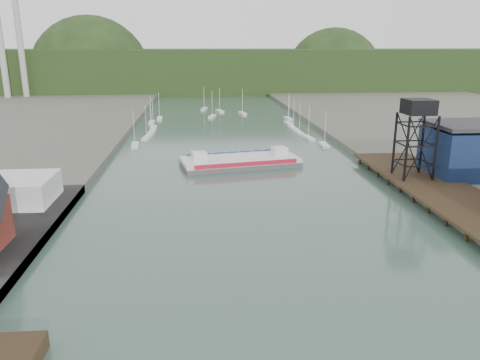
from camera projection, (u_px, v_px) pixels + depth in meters
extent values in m
cube|color=black|center=(453.00, 197.00, 85.07)|extent=(14.00, 70.00, 0.50)
cylinder|color=black|center=(421.00, 203.00, 84.86)|extent=(0.60, 0.60, 2.20)
cube|color=silver|center=(1.00, 190.00, 82.38)|extent=(18.00, 12.00, 4.50)
cylinder|color=black|center=(407.00, 149.00, 92.34)|extent=(0.50, 0.50, 13.00)
cylinder|color=black|center=(436.00, 149.00, 92.85)|extent=(0.50, 0.50, 13.00)
cylinder|color=black|center=(394.00, 143.00, 98.08)|extent=(0.50, 0.50, 13.00)
cylinder|color=black|center=(422.00, 143.00, 98.59)|extent=(0.50, 0.50, 13.00)
cube|color=black|center=(419.00, 107.00, 93.25)|extent=(5.50, 5.50, 3.00)
cube|color=#0E1A3E|center=(477.00, 152.00, 99.23)|extent=(20.00, 14.00, 10.00)
cube|color=silver|center=(135.00, 145.00, 136.34)|extent=(2.67, 7.65, 0.90)
cube|color=silver|center=(147.00, 138.00, 147.45)|extent=(2.81, 7.67, 0.90)
cube|color=silver|center=(151.00, 133.00, 155.98)|extent=(2.35, 7.59, 0.90)
cube|color=silver|center=(154.00, 128.00, 165.46)|extent=(2.01, 7.50, 0.90)
cube|color=silver|center=(152.00, 122.00, 177.03)|extent=(2.00, 7.50, 0.90)
cube|color=silver|center=(160.00, 118.00, 186.64)|extent=(2.16, 7.54, 0.90)
cube|color=silver|center=(324.00, 145.00, 136.40)|extent=(2.53, 7.62, 0.90)
cube|color=silver|center=(308.00, 138.00, 147.20)|extent=(2.76, 7.67, 0.90)
cube|color=silver|center=(299.00, 133.00, 155.52)|extent=(2.22, 7.56, 0.90)
cube|color=silver|center=(293.00, 128.00, 164.11)|extent=(2.18, 7.54, 0.90)
cube|color=silver|center=(289.00, 123.00, 174.76)|extent=(2.46, 7.61, 0.90)
cube|color=silver|center=(288.00, 119.00, 186.06)|extent=(2.48, 7.61, 0.90)
cube|color=silver|center=(212.00, 116.00, 192.12)|extent=(3.78, 7.76, 0.90)
cube|color=silver|center=(242.00, 113.00, 200.90)|extent=(3.31, 7.74, 0.90)
cube|color=silver|center=(220.00, 111.00, 207.76)|extent=(3.76, 7.76, 0.90)
cube|color=silver|center=(204.00, 109.00, 214.83)|extent=(3.40, 7.74, 0.90)
cylinder|color=#ADADA7|center=(1.00, 42.00, 241.75)|extent=(3.20, 3.20, 60.00)
cylinder|color=#ADADA7|center=(20.00, 42.00, 247.22)|extent=(3.20, 3.20, 60.00)
cube|color=black|center=(210.00, 70.00, 323.14)|extent=(500.00, 120.00, 28.00)
sphere|color=black|center=(92.00, 77.00, 317.41)|extent=(80.00, 80.00, 80.00)
sphere|color=black|center=(333.00, 77.00, 342.08)|extent=(70.00, 70.00, 70.00)
cube|color=#4E4F51|center=(240.00, 164.00, 114.55)|extent=(29.86, 16.41, 1.13)
cube|color=silver|center=(240.00, 159.00, 114.26)|extent=(29.86, 16.41, 0.90)
cube|color=red|center=(247.00, 164.00, 108.93)|extent=(24.44, 4.84, 1.02)
cube|color=#162C9A|center=(234.00, 154.00, 119.47)|extent=(24.44, 4.84, 1.02)
cube|color=silver|center=(199.00, 157.00, 111.20)|extent=(3.97, 3.97, 2.26)
cube|color=silver|center=(279.00, 152.00, 116.57)|extent=(3.97, 3.97, 2.26)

